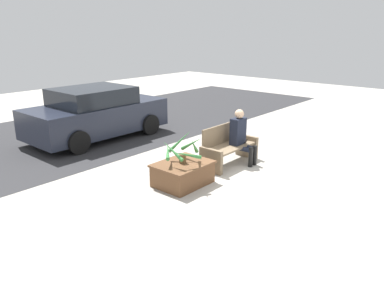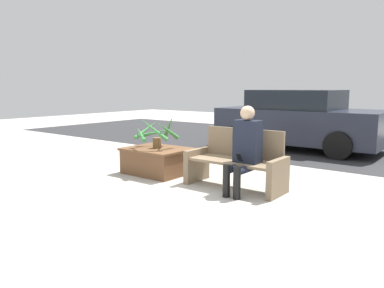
{
  "view_description": "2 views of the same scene",
  "coord_description": "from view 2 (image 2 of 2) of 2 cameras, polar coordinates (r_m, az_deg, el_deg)",
  "views": [
    {
      "loc": [
        -6.52,
        -3.93,
        2.99
      ],
      "look_at": [
        -0.78,
        1.04,
        0.67
      ],
      "focal_mm": 35.0,
      "sensor_mm": 36.0,
      "label": 1
    },
    {
      "loc": [
        3.13,
        -4.0,
        1.52
      ],
      "look_at": [
        -0.73,
        1.02,
        0.56
      ],
      "focal_mm": 35.0,
      "sensor_mm": 36.0,
      "label": 2
    }
  ],
  "objects": [
    {
      "name": "planter_box",
      "position": [
        6.69,
        -5.33,
        -2.4
      ],
      "size": [
        1.11,
        0.87,
        0.46
      ],
      "color": "brown",
      "rests_on": "ground_plane"
    },
    {
      "name": "parked_car",
      "position": [
        9.68,
        15.98,
        3.53
      ],
      "size": [
        3.92,
        1.98,
        1.46
      ],
      "color": "#232838",
      "rests_on": "ground_plane"
    },
    {
      "name": "person_seated",
      "position": [
        5.42,
        8.03,
        -0.39
      ],
      "size": [
        0.38,
        0.59,
        1.26
      ],
      "color": "black",
      "rests_on": "ground_plane"
    },
    {
      "name": "potted_plant",
      "position": [
        6.62,
        -5.54,
        1.81
      ],
      "size": [
        0.8,
        0.88,
        0.6
      ],
      "color": "brown",
      "rests_on": "planter_box"
    },
    {
      "name": "bench",
      "position": [
        5.74,
        6.81,
        -2.76
      ],
      "size": [
        1.52,
        0.59,
        0.89
      ],
      "color": "#7A664C",
      "rests_on": "ground_plane"
    },
    {
      "name": "road_surface",
      "position": [
        10.52,
        19.89,
        -0.18
      ],
      "size": [
        20.0,
        6.0,
        0.01
      ],
      "primitive_type": "cube",
      "color": "#2D2D30",
      "rests_on": "ground_plane"
    },
    {
      "name": "ground_plane",
      "position": [
        5.3,
        -0.43,
        -8.05
      ],
      "size": [
        30.0,
        30.0,
        0.0
      ],
      "primitive_type": "plane",
      "color": "#ADA89E"
    }
  ]
}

